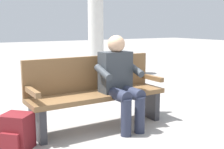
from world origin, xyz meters
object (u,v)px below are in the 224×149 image
(backpack, at_px, (17,132))
(bench_near, at_px, (96,91))
(person_seated, at_px, (120,79))
(support_pillar, at_px, (96,17))

(backpack, bearing_deg, bench_near, -167.75)
(bench_near, relative_size, person_seated, 1.53)
(backpack, xyz_separation_m, support_pillar, (-3.05, -3.93, 1.31))
(backpack, bearing_deg, support_pillar, -127.78)
(bench_near, bearing_deg, support_pillar, -118.48)
(person_seated, xyz_separation_m, backpack, (1.29, 0.00, -0.44))
(bench_near, height_order, support_pillar, support_pillar)
(bench_near, bearing_deg, person_seated, 133.94)
(person_seated, distance_m, support_pillar, 4.40)
(person_seated, distance_m, backpack, 1.36)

